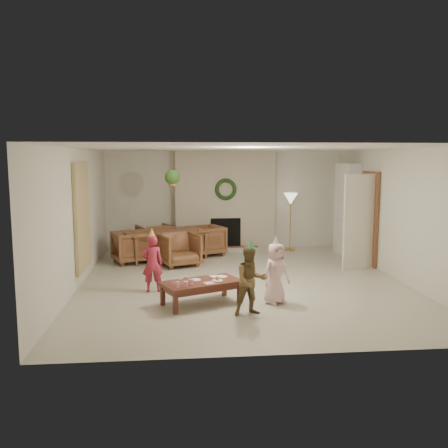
{
  "coord_description": "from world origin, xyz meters",
  "views": [
    {
      "loc": [
        -1.2,
        -8.94,
        2.33
      ],
      "look_at": [
        -0.3,
        0.4,
        1.05
      ],
      "focal_mm": 39.04,
      "sensor_mm": 36.0,
      "label": 1
    }
  ],
  "objects": [
    {
      "name": "ceiling",
      "position": [
        0.0,
        0.0,
        2.5
      ],
      "size": [
        7.0,
        7.0,
        0.0
      ],
      "primitive_type": "plane",
      "rotation": [
        3.14,
        0.0,
        0.0
      ],
      "color": "white",
      "rests_on": "wall_back"
    },
    {
      "name": "food_scoop",
      "position": [
        -0.58,
        -1.38,
        0.42
      ],
      "size": [
        0.09,
        0.09,
        0.07
      ],
      "primitive_type": "sphere",
      "rotation": [
        0.0,
        0.0,
        0.42
      ],
      "color": "tan",
      "rests_on": "plate_b"
    },
    {
      "name": "dining_chair_right",
      "position": [
        -0.53,
        2.58,
        0.36
      ],
      "size": [
        1.01,
        1.0,
        0.72
      ],
      "primitive_type": "imported",
      "rotation": [
        0.0,
        0.0,
        -1.19
      ],
      "color": "brown",
      "rests_on": "floor"
    },
    {
      "name": "fireplace_hearth",
      "position": [
        0.0,
        2.95,
        0.06
      ],
      "size": [
        1.6,
        0.3,
        0.12
      ],
      "primitive_type": "cube",
      "color": "#5F261A",
      "rests_on": "floor"
    },
    {
      "name": "wall_right",
      "position": [
        3.0,
        0.0,
        1.25
      ],
      "size": [
        0.0,
        7.0,
        7.0
      ],
      "primitive_type": "plane",
      "rotation": [
        1.57,
        0.0,
        -1.57
      ],
      "color": "silver",
      "rests_on": "floor"
    },
    {
      "name": "child_pink",
      "position": [
        0.36,
        -1.43,
        0.49
      ],
      "size": [
        0.57,
        0.49,
        0.99
      ],
      "primitive_type": "imported",
      "rotation": [
        0.0,
        0.0,
        0.46
      ],
      "color": "#FBC9CF",
      "rests_on": "floor"
    },
    {
      "name": "books_row_mid",
      "position": [
        2.8,
        2.35,
        0.99
      ],
      "size": [
        0.2,
        0.44,
        0.24
      ],
      "primitive_type": "cube",
      "color": "#22547F",
      "rests_on": "bookshelf_shelf_b"
    },
    {
      "name": "coffee_leg_br",
      "position": [
        -0.42,
        -0.93,
        0.16
      ],
      "size": [
        0.09,
        0.09,
        0.32
      ],
      "primitive_type": "cube",
      "rotation": [
        0.0,
        0.0,
        0.42
      ],
      "color": "#5D2C1F",
      "rests_on": "floor"
    },
    {
      "name": "plate_c",
      "position": [
        -0.48,
        -1.13,
        0.38
      ],
      "size": [
        0.23,
        0.23,
        0.01
      ],
      "primitive_type": "cylinder",
      "rotation": [
        0.0,
        0.0,
        0.42
      ],
      "color": "white",
      "rests_on": "coffee_table_top"
    },
    {
      "name": "party_hat_red",
      "position": [
        -1.65,
        -0.56,
        1.04
      ],
      "size": [
        0.16,
        0.16,
        0.19
      ],
      "primitive_type": "cone",
      "rotation": [
        0.0,
        0.0,
        -0.21
      ],
      "color": "#DDE54C",
      "rests_on": "child_red"
    },
    {
      "name": "napkin_right",
      "position": [
        -0.6,
        -1.1,
        0.38
      ],
      "size": [
        0.19,
        0.19,
        0.01
      ],
      "primitive_type": "cube",
      "rotation": [
        0.0,
        0.0,
        0.42
      ],
      "color": "#FFBBD8",
      "rests_on": "coffee_table_top"
    },
    {
      "name": "dining_chair_left",
      "position": [
        -2.22,
        1.9,
        0.36
      ],
      "size": [
        1.01,
        1.0,
        0.72
      ],
      "primitive_type": "imported",
      "rotation": [
        0.0,
        0.0,
        1.95
      ],
      "color": "brown",
      "rests_on": "floor"
    },
    {
      "name": "fireplace_mass",
      "position": [
        0.0,
        3.3,
        1.25
      ],
      "size": [
        2.5,
        0.4,
        2.5
      ],
      "primitive_type": "cube",
      "color": "#531E15",
      "rests_on": "floor"
    },
    {
      "name": "cup_d",
      "position": [
        -1.17,
        -1.54,
        0.42
      ],
      "size": [
        0.09,
        0.09,
        0.09
      ],
      "primitive_type": "cylinder",
      "rotation": [
        0.0,
        0.0,
        0.42
      ],
      "color": "white",
      "rests_on": "coffee_table_top"
    },
    {
      "name": "wall_front",
      "position": [
        0.0,
        -3.5,
        1.25
      ],
      "size": [
        7.0,
        0.0,
        7.0
      ],
      "primitive_type": "plane",
      "rotation": [
        -1.57,
        0.0,
        0.0
      ],
      "color": "silver",
      "rests_on": "floor"
    },
    {
      "name": "wall_left",
      "position": [
        -3.0,
        0.0,
        1.25
      ],
      "size": [
        0.0,
        7.0,
        7.0
      ],
      "primitive_type": "plane",
      "rotation": [
        1.57,
        0.0,
        1.57
      ],
      "color": "silver",
      "rests_on": "floor"
    },
    {
      "name": "dining_chair_near",
      "position": [
        -1.17,
        1.45,
        0.36
      ],
      "size": [
        1.0,
        1.01,
        0.72
      ],
      "primitive_type": "imported",
      "rotation": [
        0.0,
        0.0,
        0.38
      ],
      "color": "brown",
      "rests_on": "floor"
    },
    {
      "name": "books_row_upper",
      "position": [
        2.8,
        2.2,
        1.38
      ],
      "size": [
        0.2,
        0.36,
        0.22
      ],
      "primitive_type": "cube",
      "color": "#B59326",
      "rests_on": "bookshelf_shelf_c"
    },
    {
      "name": "floor",
      "position": [
        0.0,
        0.0,
        0.0
      ],
      "size": [
        7.0,
        7.0,
        0.0
      ],
      "primitive_type": "plane",
      "color": "#B7B29E",
      "rests_on": "ground"
    },
    {
      "name": "plate_a",
      "position": [
        -0.92,
        -1.31,
        0.38
      ],
      "size": [
        0.23,
        0.23,
        0.01
      ],
      "primitive_type": "cylinder",
      "rotation": [
        0.0,
        0.0,
        0.42
      ],
      "color": "white",
      "rests_on": "coffee_table_top"
    },
    {
      "name": "cup_a",
      "position": [
        -1.21,
        -1.71,
        0.42
      ],
      "size": [
        0.09,
        0.09,
        0.09
      ],
      "primitive_type": "cylinder",
      "rotation": [
        0.0,
        0.0,
        0.42
      ],
      "color": "white",
      "rests_on": "coffee_table_top"
    },
    {
      "name": "hanging_plant_foliage",
      "position": [
        -1.3,
        1.5,
        1.92
      ],
      "size": [
        0.32,
        0.32,
        0.32
      ],
      "primitive_type": "sphere",
      "color": "#27511B",
      "rests_on": "hanging_plant_pot"
    },
    {
      "name": "coffee_leg_fr",
      "position": [
        -0.22,
        -1.39,
        0.16
      ],
      "size": [
        0.09,
        0.09,
        0.32
      ],
      "primitive_type": "cube",
      "rotation": [
        0.0,
        0.0,
        0.42
      ],
      "color": "#5D2C1F",
      "rests_on": "floor"
    },
    {
      "name": "dining_chair_far",
      "position": [
        -1.77,
        2.96,
        0.36
      ],
      "size": [
        1.0,
        1.01,
        0.72
      ],
      "primitive_type": "imported",
      "rotation": [
        0.0,
        0.0,
        3.52
      ],
      "color": "brown",
      "rests_on": "floor"
    },
    {
      "name": "child_red",
      "position": [
        -1.65,
        -0.56,
        0.5
      ],
      "size": [
        0.39,
        0.29,
        1.0
      ],
      "primitive_type": "imported",
      "rotation": [
        0.0,
        0.0,
        3.28
      ],
      "color": "#AA243B",
      "rests_on": "floor"
    },
    {
      "name": "floor_lamp_base",
      "position": [
        1.63,
        3.0,
        0.01
      ],
      "size": [
        0.27,
        0.27,
        0.03
      ],
      "primitive_type": "cylinder",
      "color": "gold",
      "rests_on": "floor"
    },
    {
      "name": "coffee_table_top",
      "position": [
        -0.83,
        -1.39,
        0.35
      ],
      "size": [
        1.38,
        1.07,
        0.06
      ],
      "primitive_type": "cube",
      "rotation": [
        0.0,
        0.0,
        0.42
      ],
      "color": "#5D2C1F",
      "rests_on": "floor"
    },
    {
      "name": "hanging_plant_pot",
      "position": [
        -1.3,
        1.5,
        1.8
      ],
      "size": [
        0.16,
        0.16,
        0.12
      ],
      "primitive_type": "cylinder",
      "color": "#A25834",
      "rests_on": "hanging_plant_cord"
    },
    {
      "name": "coffee_leg_fl",
      "position": [
        -1.25,
        -1.85,
        0.16
      ],
      "size": [
        0.09,
        0.09,
        0.32
      ],
      "primitive_type": "cube",
      "rotation": [
        0.0,
        0.0,
        0.42
      ],
      "color": "#5D2C1F",
      "rests_on": "floor"
    },
    {
      "name": "bookshelf_shelf_c",
      "position": [
        2.82,
        2.3,
        1.25
      ],
      "size": [
        0.3,
        0.92,
        0.03
      ],
      "primitive_type": "cube",
      "color": "white",
      "rests_on": "bookshelf_carcass"
    },
    {
      "name": "books_row_lower",
      "position": [
        2.8,
        2.15,
        0.59
      ],
      "size": [
        0.2,
        0.4,
        0.24
      ],
      "primitive_type": "cube",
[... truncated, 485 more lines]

